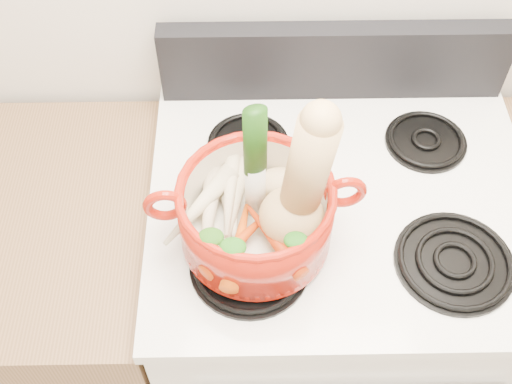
{
  "coord_description": "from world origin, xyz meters",
  "views": [
    {
      "loc": [
        -0.19,
        0.63,
        1.98
      ],
      "look_at": [
        -0.18,
        1.28,
        1.13
      ],
      "focal_mm": 45.0,
      "sensor_mm": 36.0,
      "label": 1
    }
  ],
  "objects_px": {
    "dutch_oven": "(256,214)",
    "leek": "(255,162)",
    "squash": "(297,183)",
    "stove_body": "(323,308)"
  },
  "relations": [
    {
      "from": "squash",
      "to": "leek",
      "type": "bearing_deg",
      "value": 161.95
    },
    {
      "from": "squash",
      "to": "dutch_oven",
      "type": "bearing_deg",
      "value": -170.61
    },
    {
      "from": "squash",
      "to": "stove_body",
      "type": "bearing_deg",
      "value": 68.91
    },
    {
      "from": "stove_body",
      "to": "dutch_oven",
      "type": "bearing_deg",
      "value": -149.89
    },
    {
      "from": "dutch_oven",
      "to": "leek",
      "type": "distance_m",
      "value": 0.1
    },
    {
      "from": "leek",
      "to": "squash",
      "type": "bearing_deg",
      "value": -58.77
    },
    {
      "from": "dutch_oven",
      "to": "leek",
      "type": "xyz_separation_m",
      "value": [
        -0.0,
        0.04,
        0.1
      ]
    },
    {
      "from": "leek",
      "to": "stove_body",
      "type": "bearing_deg",
      "value": 0.01
    },
    {
      "from": "dutch_oven",
      "to": "squash",
      "type": "distance_m",
      "value": 0.13
    },
    {
      "from": "dutch_oven",
      "to": "leek",
      "type": "bearing_deg",
      "value": 86.22
    }
  ]
}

